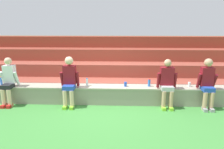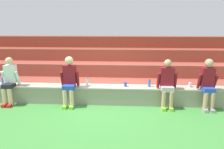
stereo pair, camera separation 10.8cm
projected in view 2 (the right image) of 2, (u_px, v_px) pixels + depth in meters
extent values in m
plane|color=#428E3D|center=(103.00, 105.00, 5.70)|extent=(80.00, 80.00, 0.00)
cube|color=gray|center=(104.00, 94.00, 5.85)|extent=(9.33, 0.44, 0.51)
cube|color=#ABA28E|center=(104.00, 87.00, 5.80)|extent=(9.37, 0.48, 0.04)
cube|color=#9C4536|center=(106.00, 87.00, 6.70)|extent=(12.76, 0.73, 0.44)
cube|color=#9B4435|center=(108.00, 75.00, 7.36)|extent=(12.76, 0.73, 0.89)
cube|color=brown|center=(109.00, 65.00, 8.01)|extent=(12.76, 0.73, 1.33)
cube|color=maroon|center=(110.00, 57.00, 8.66)|extent=(12.76, 0.73, 1.78)
cylinder|color=beige|center=(4.00, 97.00, 5.60)|extent=(0.11, 0.11, 0.51)
cylinder|color=beige|center=(10.00, 98.00, 5.59)|extent=(0.11, 0.11, 0.51)
cube|color=red|center=(5.00, 105.00, 5.62)|extent=(0.10, 0.22, 0.08)
cube|color=red|center=(10.00, 105.00, 5.61)|extent=(0.10, 0.22, 0.08)
cube|color=black|center=(8.00, 86.00, 5.65)|extent=(0.27, 0.31, 0.12)
cube|color=white|center=(11.00, 74.00, 5.75)|extent=(0.30, 0.20, 0.51)
sphere|color=beige|center=(9.00, 61.00, 5.66)|extent=(0.20, 0.20, 0.20)
cylinder|color=white|center=(4.00, 77.00, 5.77)|extent=(0.08, 0.23, 0.42)
cylinder|color=white|center=(18.00, 78.00, 5.74)|extent=(0.08, 0.22, 0.42)
cylinder|color=beige|center=(65.00, 99.00, 5.49)|extent=(0.11, 0.11, 0.51)
cylinder|color=beige|center=(72.00, 99.00, 5.48)|extent=(0.11, 0.11, 0.51)
cube|color=#8CD833|center=(65.00, 107.00, 5.50)|extent=(0.10, 0.22, 0.08)
cube|color=#8CD833|center=(72.00, 107.00, 5.49)|extent=(0.10, 0.22, 0.08)
cube|color=#2347B2|center=(69.00, 87.00, 5.54)|extent=(0.31, 0.33, 0.12)
cube|color=maroon|center=(70.00, 74.00, 5.60)|extent=(0.34, 0.20, 0.52)
sphere|color=beige|center=(69.00, 61.00, 5.51)|extent=(0.23, 0.23, 0.23)
cylinder|color=maroon|center=(62.00, 79.00, 5.62)|extent=(0.08, 0.19, 0.43)
cylinder|color=maroon|center=(78.00, 79.00, 5.60)|extent=(0.08, 0.16, 0.43)
cylinder|color=tan|center=(164.00, 101.00, 5.37)|extent=(0.11, 0.11, 0.51)
cylinder|color=tan|center=(171.00, 101.00, 5.36)|extent=(0.11, 0.11, 0.51)
cube|color=#8CD833|center=(163.00, 109.00, 5.38)|extent=(0.10, 0.22, 0.08)
cube|color=#8CD833|center=(171.00, 109.00, 5.37)|extent=(0.10, 0.22, 0.08)
cube|color=#B2B2B7|center=(167.00, 88.00, 5.40)|extent=(0.32, 0.29, 0.12)
cube|color=maroon|center=(167.00, 76.00, 5.45)|extent=(0.36, 0.20, 0.50)
sphere|color=tan|center=(168.00, 63.00, 5.36)|extent=(0.20, 0.20, 0.20)
cylinder|color=maroon|center=(158.00, 80.00, 5.47)|extent=(0.08, 0.15, 0.43)
cylinder|color=maroon|center=(175.00, 81.00, 5.44)|extent=(0.08, 0.17, 0.43)
cylinder|color=tan|center=(205.00, 102.00, 5.27)|extent=(0.11, 0.11, 0.51)
cylinder|color=tan|center=(212.00, 102.00, 5.26)|extent=(0.11, 0.11, 0.51)
cube|color=#99999E|center=(205.00, 110.00, 5.28)|extent=(0.10, 0.22, 0.08)
cube|color=#99999E|center=(212.00, 110.00, 5.27)|extent=(0.10, 0.22, 0.08)
cube|color=#2347B2|center=(208.00, 89.00, 5.32)|extent=(0.29, 0.33, 0.12)
cube|color=maroon|center=(207.00, 77.00, 5.36)|extent=(0.32, 0.20, 0.51)
sphere|color=tan|center=(209.00, 63.00, 5.27)|extent=(0.22, 0.22, 0.22)
cylinder|color=maroon|center=(199.00, 81.00, 5.38)|extent=(0.08, 0.18, 0.43)
cylinder|color=maroon|center=(215.00, 81.00, 5.36)|extent=(0.08, 0.24, 0.42)
cylinder|color=silver|center=(87.00, 82.00, 5.81)|extent=(0.06, 0.06, 0.21)
cylinder|color=blue|center=(87.00, 78.00, 5.78)|extent=(0.04, 0.04, 0.02)
cylinder|color=blue|center=(149.00, 83.00, 5.72)|extent=(0.07, 0.07, 0.20)
cylinder|color=red|center=(149.00, 80.00, 5.69)|extent=(0.04, 0.04, 0.02)
cylinder|color=blue|center=(3.00, 81.00, 5.95)|extent=(0.06, 0.06, 0.20)
cylinder|color=blue|center=(2.00, 77.00, 5.92)|extent=(0.04, 0.04, 0.02)
cylinder|color=white|center=(190.00, 85.00, 5.69)|extent=(0.08, 0.08, 0.12)
cylinder|color=blue|center=(125.00, 84.00, 5.73)|extent=(0.08, 0.08, 0.13)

